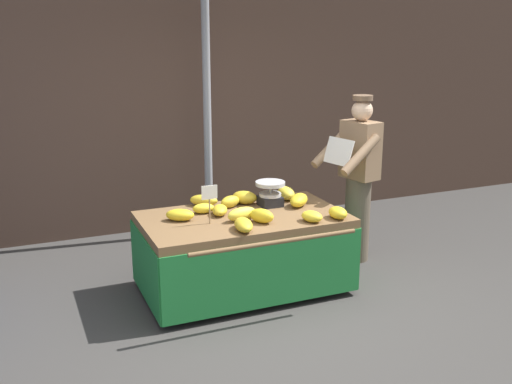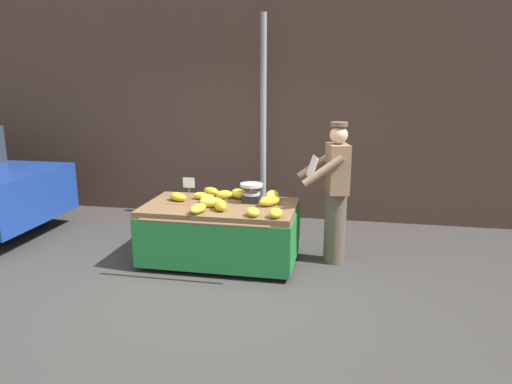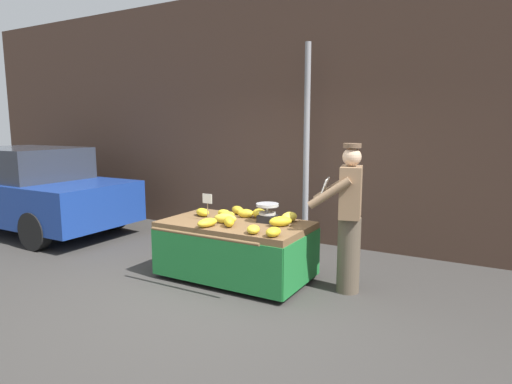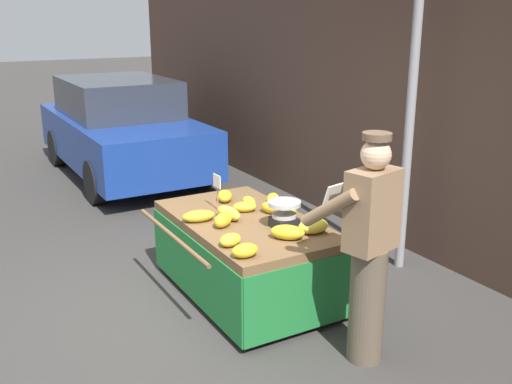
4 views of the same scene
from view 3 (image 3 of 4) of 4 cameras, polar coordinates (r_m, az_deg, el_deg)
name	(u,v)px [view 3 (image 3 of 4)]	position (r m, az deg, el deg)	size (l,w,h in m)	color
ground_plane	(207,299)	(5.02, -6.50, -13.71)	(60.00, 60.00, 0.00)	#383533
back_wall	(310,115)	(7.18, 7.10, 9.96)	(16.00, 0.24, 4.14)	#473328
street_pole	(306,149)	(6.66, 6.61, 5.65)	(0.09, 0.09, 3.12)	gray
banana_cart	(236,237)	(5.46, -2.69, -5.92)	(1.84, 1.25, 0.72)	brown
weighing_scale	(267,213)	(5.38, 1.50, -2.74)	(0.28, 0.28, 0.23)	black
price_sign	(207,201)	(5.48, -6.39, -1.20)	(0.14, 0.01, 0.34)	#997A51
banana_bunch_0	(289,217)	(5.41, 4.36, -3.30)	(0.16, 0.27, 0.13)	yellow
banana_bunch_1	(246,213)	(5.65, -1.36, -2.82)	(0.11, 0.21, 0.11)	gold
banana_bunch_2	(253,229)	(4.83, -0.36, -4.91)	(0.14, 0.20, 0.10)	yellow
banana_bunch_3	(273,232)	(4.71, 2.29, -5.24)	(0.15, 0.21, 0.10)	gold
banana_bunch_4	(224,213)	(5.74, -4.20, -2.76)	(0.11, 0.20, 0.09)	yellow
banana_bunch_5	(207,223)	(5.18, -6.40, -4.00)	(0.15, 0.29, 0.10)	gold
banana_bunch_6	(281,221)	(5.18, 3.23, -3.86)	(0.15, 0.28, 0.12)	gold
banana_bunch_7	(225,219)	(5.33, -4.06, -3.49)	(0.11, 0.29, 0.12)	yellow
banana_bunch_8	(238,210)	(5.88, -2.41, -2.38)	(0.13, 0.27, 0.11)	gold
banana_bunch_9	(229,222)	(5.16, -3.51, -3.89)	(0.12, 0.23, 0.12)	gold
banana_bunch_10	(203,212)	(5.78, -7.01, -2.65)	(0.14, 0.25, 0.10)	gold
banana_bunch_11	(227,215)	(5.59, -3.83, -3.07)	(0.13, 0.22, 0.09)	gold
banana_bunch_12	(259,213)	(5.62, 0.45, -2.82)	(0.17, 0.25, 0.12)	gold
vendor_person	(348,218)	(5.05, 12.01, -3.31)	(0.65, 0.61, 1.71)	brown
parked_car	(30,190)	(8.91, -27.48, 0.27)	(3.90, 1.75, 1.51)	navy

